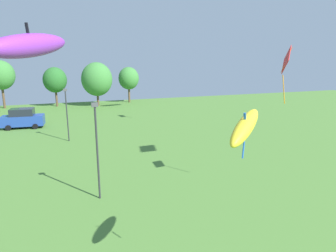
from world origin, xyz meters
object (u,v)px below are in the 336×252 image
object	(u,v)px
light_post_2	(97,146)
treeline_tree_5	(129,78)
treeline_tree_3	(55,80)
kite_flying_8	(245,127)
treeline_tree_2	(1,75)
treeline_tree_4	(97,79)
kite_flying_9	(30,45)
light_post_1	(67,112)
parked_car_second_from_left	(23,118)
kite_flying_10	(286,63)

from	to	relation	value
light_post_2	treeline_tree_5	bearing A→B (deg)	75.97
treeline_tree_3	kite_flying_8	bearing A→B (deg)	-80.99
treeline_tree_2	treeline_tree_4	bearing A→B (deg)	-8.83
kite_flying_9	treeline_tree_5	world-z (taller)	kite_flying_9
kite_flying_9	light_post_1	world-z (taller)	kite_flying_9
treeline_tree_4	treeline_tree_5	distance (m)	6.21
treeline_tree_4	light_post_1	bearing A→B (deg)	-103.40
treeline_tree_3	treeline_tree_5	distance (m)	12.56
kite_flying_8	kite_flying_9	distance (m)	9.18
kite_flying_8	treeline_tree_2	world-z (taller)	treeline_tree_2
treeline_tree_4	treeline_tree_5	bearing A→B (deg)	19.62
light_post_1	treeline_tree_2	xyz separation A→B (m)	(-9.78, 23.40, 2.30)
parked_car_second_from_left	light_post_2	distance (m)	22.39
treeline_tree_2	treeline_tree_3	distance (m)	8.20
treeline_tree_3	treeline_tree_5	size ratio (longest dim) A/B	1.03
kite_flying_8	treeline_tree_5	bearing A→B (deg)	83.42
light_post_2	treeline_tree_5	xyz separation A→B (m)	(9.22, 36.90, 0.99)
parked_car_second_from_left	treeline_tree_4	distance (m)	17.26
kite_flying_9	treeline_tree_2	xyz separation A→B (m)	(-8.70, 40.60, -3.60)
kite_flying_10	light_post_2	world-z (taller)	kite_flying_10
parked_car_second_from_left	treeline_tree_3	xyz separation A→B (m)	(3.42, 15.08, 3.26)
light_post_2	kite_flying_8	bearing A→B (deg)	-67.22
light_post_1	treeline_tree_4	bearing A→B (deg)	76.60
kite_flying_10	parked_car_second_from_left	xyz separation A→B (m)	(-17.13, 24.34, -6.99)
kite_flying_10	treeline_tree_4	size ratio (longest dim) A/B	0.45
light_post_1	treeline_tree_3	xyz separation A→B (m)	(-1.68, 22.60, 1.38)
kite_flying_8	treeline_tree_4	size ratio (longest dim) A/B	0.30
light_post_1	kite_flying_8	bearing A→B (deg)	-76.43
kite_flying_9	treeline_tree_3	size ratio (longest dim) A/B	0.63
kite_flying_9	light_post_2	distance (m)	7.14
treeline_tree_2	treeline_tree_4	distance (m)	15.01
parked_car_second_from_left	treeline_tree_3	world-z (taller)	treeline_tree_3
treeline_tree_3	kite_flying_10	bearing A→B (deg)	-70.82
kite_flying_9	kite_flying_10	distance (m)	13.14
kite_flying_10	treeline_tree_2	bearing A→B (deg)	118.47
kite_flying_9	parked_car_second_from_left	world-z (taller)	kite_flying_9
treeline_tree_3	treeline_tree_4	xyz separation A→B (m)	(6.70, -1.50, 0.08)
treeline_tree_4	treeline_tree_5	xyz separation A→B (m)	(5.84, 2.08, -0.15)
kite_flying_9	light_post_2	bearing A→B (deg)	51.90
treeline_tree_2	treeline_tree_4	xyz separation A→B (m)	(14.81, -2.30, -0.85)
light_post_2	kite_flying_10	bearing A→B (deg)	-16.66
light_post_1	light_post_2	bearing A→B (deg)	-83.13
kite_flying_8	treeline_tree_2	xyz separation A→B (m)	(-15.33, 46.39, -0.99)
parked_car_second_from_left	treeline_tree_3	bearing A→B (deg)	81.56
treeline_tree_3	treeline_tree_4	world-z (taller)	treeline_tree_4
treeline_tree_3	treeline_tree_2	bearing A→B (deg)	174.36
kite_flying_10	treeline_tree_2	distance (m)	45.84
parked_car_second_from_left	treeline_tree_2	distance (m)	17.08
treeline_tree_2	treeline_tree_5	distance (m)	20.68
light_post_1	treeline_tree_2	world-z (taller)	treeline_tree_2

